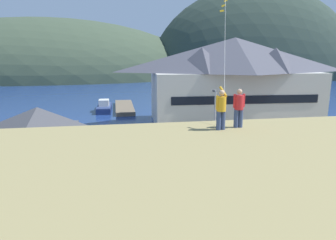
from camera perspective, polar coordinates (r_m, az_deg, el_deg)
ground_plane at (r=22.91m, az=7.26°, el=-13.78°), size 600.00×600.00×0.00m
parking_lot_pad at (r=27.31m, az=4.18°, el=-9.21°), size 40.00×20.00×0.10m
bay_water at (r=80.52m, az=-5.25°, el=5.01°), size 360.00×84.00×0.03m
far_hill_west_ridge at (r=144.08m, az=-21.41°, el=7.38°), size 136.59×75.06×49.87m
far_hill_east_peak at (r=146.74m, az=15.58°, el=7.84°), size 95.22×61.97×78.51m
far_hill_center_saddle at (r=161.05m, az=21.31°, el=7.81°), size 80.66×45.52×48.98m
far_hill_far_shoulder at (r=169.41m, az=24.78°, el=7.70°), size 114.87×73.70×48.85m
harbor_lodge at (r=46.23m, az=12.20°, el=7.67°), size 25.51×13.05×12.33m
storage_shed_near_lot at (r=28.61m, az=-22.78°, el=-3.12°), size 6.66×5.95×5.62m
wharf_dock at (r=57.19m, az=-8.13°, el=2.35°), size 3.20×14.10×0.70m
moored_boat_wharfside at (r=55.73m, az=-11.76°, el=2.35°), size 2.65×7.66×2.16m
parked_car_front_row_red at (r=26.98m, az=-7.67°, el=-7.26°), size 4.21×2.07×1.82m
parked_car_mid_row_center at (r=23.13m, az=-12.56°, el=-10.83°), size 4.25×2.15×1.82m
parked_car_mid_row_far at (r=29.32m, az=6.54°, el=-5.63°), size 4.32×2.29×1.82m
parked_car_front_row_silver at (r=25.48m, az=23.00°, el=-9.35°), size 4.32×2.29×1.82m
parked_car_back_row_right at (r=35.22m, az=28.75°, el=-4.05°), size 4.21×2.07×1.82m
parked_car_corner_spot at (r=22.22m, az=1.76°, el=-11.52°), size 4.35×2.36×1.82m
parked_car_front_row_end at (r=32.70m, az=20.80°, el=-4.48°), size 4.25×2.14×1.82m
parking_light_pole at (r=32.48m, az=8.67°, el=0.96°), size 0.24×0.78×6.25m
person_kite_flyer at (r=13.39m, az=9.86°, el=2.18°), size 0.52×0.70×1.86m
person_companion at (r=13.98m, az=13.05°, el=2.39°), size 0.55×0.40×1.74m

